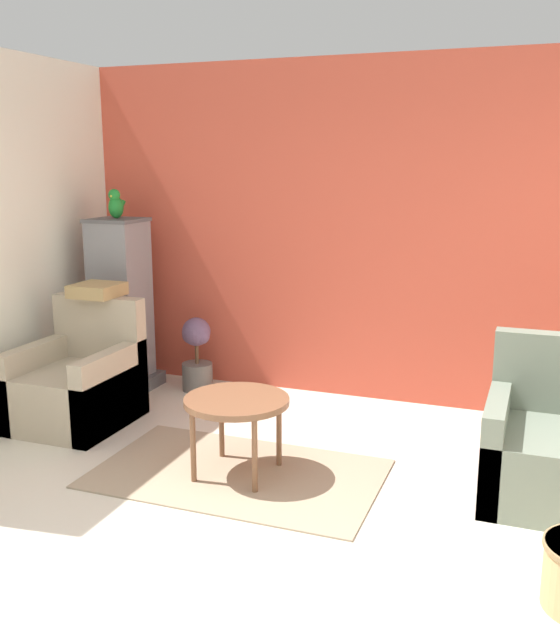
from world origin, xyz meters
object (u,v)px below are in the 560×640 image
(coffee_table, at_px, (237,406))
(parrot, at_px, (116,205))
(armchair_left, at_px, (78,386))
(birdcage, at_px, (121,309))
(armchair_right, at_px, (552,450))
(potted_plant, at_px, (197,353))

(coffee_table, distance_m, parrot, 2.41)
(armchair_left, distance_m, birdcage, 0.97)
(armchair_left, bearing_deg, armchair_right, -0.84)
(armchair_left, distance_m, potted_plant, 1.15)
(armchair_right, bearing_deg, birdcage, 165.64)
(armchair_left, height_order, birdcage, birdcage)
(armchair_left, bearing_deg, birdcage, 99.86)
(armchair_right, distance_m, birdcage, 3.70)
(coffee_table, relative_size, armchair_left, 0.72)
(armchair_right, relative_size, potted_plant, 1.44)
(birdcage, height_order, potted_plant, birdcage)
(parrot, bearing_deg, armchair_left, -80.16)
(armchair_left, height_order, armchair_right, same)
(coffee_table, distance_m, armchair_right, 1.93)
(coffee_table, relative_size, birdcage, 0.45)
(coffee_table, height_order, armchair_left, armchair_left)
(coffee_table, height_order, parrot, parrot)
(birdcage, relative_size, potted_plant, 2.30)
(parrot, height_order, potted_plant, parrot)
(armchair_right, height_order, parrot, parrot)
(armchair_left, xyz_separation_m, birdcage, (-0.15, 0.86, 0.42))
(potted_plant, bearing_deg, parrot, -164.76)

